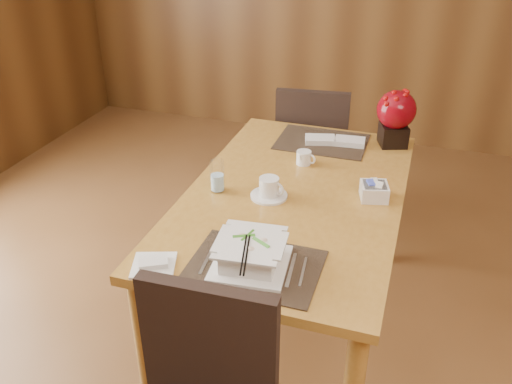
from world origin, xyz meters
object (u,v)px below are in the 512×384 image
(berry_decor, at_px, (396,115))
(far_chair, at_px, (312,149))
(dining_table, at_px, (294,212))
(bread_plate, at_px, (154,265))
(soup_setting, at_px, (251,254))
(water_glass, at_px, (217,176))
(sugar_caddy, at_px, (374,191))
(creamer_jug, at_px, (304,158))
(coffee_cup, at_px, (269,189))

(berry_decor, xyz_separation_m, far_chair, (-0.47, 0.31, -0.39))
(dining_table, distance_m, bread_plate, 0.74)
(dining_table, relative_size, soup_setting, 5.36)
(water_glass, xyz_separation_m, bread_plate, (-0.01, -0.57, -0.07))
(dining_table, height_order, bread_plate, bread_plate)
(dining_table, xyz_separation_m, bread_plate, (-0.33, -0.66, 0.10))
(dining_table, distance_m, soup_setting, 0.57)
(dining_table, relative_size, water_glass, 10.51)
(sugar_caddy, bearing_deg, creamer_jug, 147.78)
(sugar_caddy, bearing_deg, dining_table, -170.45)
(sugar_caddy, bearing_deg, far_chair, 117.35)
(coffee_cup, xyz_separation_m, berry_decor, (0.44, 0.70, 0.12))
(soup_setting, bearing_deg, creamer_jug, 85.30)
(bread_plate, bearing_deg, water_glass, 88.84)
(water_glass, bearing_deg, berry_decor, 47.27)
(far_chair, bearing_deg, water_glass, 72.51)
(water_glass, xyz_separation_m, far_chair, (0.19, 1.02, -0.30))
(coffee_cup, relative_size, far_chair, 0.17)
(berry_decor, bearing_deg, water_glass, -132.73)
(dining_table, xyz_separation_m, far_chair, (-0.13, 0.94, -0.13))
(bread_plate, bearing_deg, coffee_cup, 67.95)
(dining_table, distance_m, berry_decor, 0.76)
(berry_decor, bearing_deg, coffee_cup, -122.01)
(sugar_caddy, bearing_deg, water_glass, -167.59)
(coffee_cup, relative_size, sugar_caddy, 1.43)
(dining_table, bearing_deg, bread_plate, -116.88)
(soup_setting, xyz_separation_m, sugar_caddy, (0.34, 0.60, -0.02))
(coffee_cup, bearing_deg, berry_decor, 57.99)
(coffee_cup, height_order, sugar_caddy, coffee_cup)
(creamer_jug, bearing_deg, coffee_cup, -83.96)
(sugar_caddy, relative_size, berry_decor, 0.39)
(berry_decor, bearing_deg, far_chair, 147.24)
(soup_setting, distance_m, creamer_jug, 0.83)
(water_glass, height_order, berry_decor, berry_decor)
(soup_setting, distance_m, sugar_caddy, 0.69)
(bread_plate, relative_size, far_chair, 0.16)
(soup_setting, bearing_deg, water_glass, 117.70)
(water_glass, distance_m, creamer_jug, 0.47)
(coffee_cup, relative_size, water_glass, 1.10)
(dining_table, height_order, soup_setting, soup_setting)
(berry_decor, distance_m, far_chair, 0.69)
(sugar_caddy, bearing_deg, bread_plate, -132.82)
(creamer_jug, bearing_deg, dining_table, -67.25)
(coffee_cup, relative_size, bread_plate, 1.08)
(sugar_caddy, height_order, bread_plate, sugar_caddy)
(creamer_jug, distance_m, berry_decor, 0.53)
(far_chair, bearing_deg, soup_setting, 87.46)
(water_glass, height_order, far_chair, far_chair)
(dining_table, xyz_separation_m, coffee_cup, (-0.10, -0.07, 0.14))
(dining_table, distance_m, sugar_caddy, 0.36)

